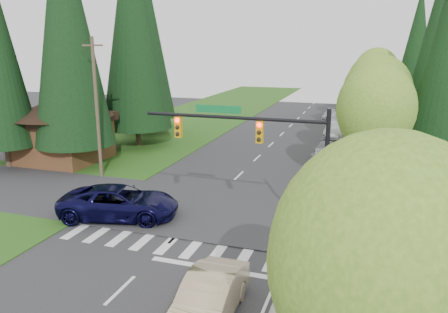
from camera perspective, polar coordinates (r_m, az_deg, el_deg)
The scene contains 31 objects.
ground at distance 19.25m, azimuth -11.79°, elevation -15.24°, with size 120.00×120.00×0.00m, color #28282B.
grass_east at distance 35.83m, azimuth 24.53°, elevation -2.16°, with size 14.00×110.00×0.06m, color #2C5516.
grass_west at distance 41.71m, azimuth -13.60°, elevation 0.93°, with size 14.00×110.00×0.06m, color #2C5516.
cross_street at distance 25.76m, azimuth -2.84°, elevation -7.09°, with size 120.00×8.00×0.10m, color #28282B.
sidewalk_east at distance 37.55m, azimuth 14.98°, elevation -0.57°, with size 1.80×80.00×0.13m, color gray.
curb_east at distance 37.60m, azimuth 13.69°, elevation -0.47°, with size 0.20×80.00×0.13m, color gray.
stone_wall_north at distance 45.24m, azimuth 17.84°, elevation 2.09°, with size 0.70×40.00×0.70m, color #4C4438.
traffic_signal at distance 19.83m, azimuth 5.13°, elevation 1.40°, with size 8.70×0.37×6.80m.
brown_building at distance 38.26m, azimuth -20.36°, elevation 4.01°, with size 8.40×8.40×5.40m.
utility_pole at distance 32.32m, azimuth -16.29°, elevation 6.18°, with size 1.60×0.24×10.00m.
decid_tree_0 at distance 28.58m, azimuth 19.22°, elevation 5.89°, with size 4.80×4.80×8.37m.
decid_tree_1 at distance 35.51m, azimuth 19.36°, elevation 7.70°, with size 5.20×5.20×8.80m.
decid_tree_2 at distance 42.47m, azimuth 19.04°, elevation 8.86°, with size 5.00×5.00×8.82m.
decid_tree_3 at distance 49.47m, azimuth 19.13°, elevation 9.22°, with size 5.00×5.00×8.55m.
decid_tree_4 at distance 56.42m, azimuth 19.24°, elevation 10.15°, with size 5.40×5.40×9.18m.
decid_tree_5 at distance 63.44m, azimuth 18.99°, elevation 10.06°, with size 4.80×4.80×8.30m.
decid_tree_6 at distance 70.41m, azimuth 19.10°, elevation 10.67°, with size 5.20×5.20×8.86m.
decid_tree_south at distance 9.31m, azimuth 20.21°, elevation -12.97°, with size 4.60×4.60×7.92m.
conifer_w_a at distance 35.75m, azimuth -19.88°, elevation 15.74°, with size 6.12×6.12×19.80m.
conifer_w_b at distance 40.73m, azimuth -19.65°, elevation 14.07°, with size 5.44×5.44×17.80m.
conifer_w_c at distance 41.89m, azimuth -11.82°, elevation 16.63°, with size 6.46×6.46×20.80m.
conifer_w_e at distance 48.07m, azimuth -10.21°, elevation 15.17°, with size 5.78×5.78×18.80m.
conifer_e_b at distance 48.74m, azimuth 26.68°, elevation 14.50°, with size 6.12×6.12×19.80m.
conifer_e_c at distance 62.54m, azimuth 23.88°, elevation 13.04°, with size 5.10×5.10×16.80m.
sedan_champagne at distance 16.00m, azimuth -2.08°, elevation -18.11°, with size 1.73×4.96×1.64m, color tan.
suv_navy at distance 25.12m, azimuth -13.49°, elevation -5.85°, with size 3.01×6.52×1.81m, color black.
parked_car_a at distance 35.66m, azimuth 12.65°, elevation -0.16°, with size 1.64×4.09×1.39m, color #AEAFB3.
parked_car_b at distance 38.08m, azimuth 13.16°, elevation 0.70°, with size 1.91×4.69×1.36m, color slate.
parked_car_c at distance 46.86m, azimuth 14.26°, elevation 3.34°, with size 1.75×5.02×1.65m, color #B3B4B9.
parked_car_d at distance 55.28m, azimuth 14.53°, elevation 4.88°, with size 1.80×4.48×1.53m, color white.
parked_car_e at distance 58.44m, azimuth 13.79°, elevation 5.32°, with size 1.88×4.62×1.34m, color #ACABB0.
Camera 1 is at (8.77, -14.32, 9.40)m, focal length 35.00 mm.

